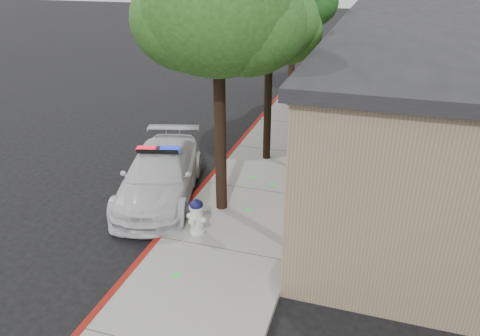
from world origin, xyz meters
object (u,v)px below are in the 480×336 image
(clapboard_building, at_px, (442,84))
(police_car, at_px, (160,174))
(fire_hydrant, at_px, (197,216))
(street_tree_mid, at_px, (270,27))
(street_tree_near, at_px, (218,15))

(clapboard_building, distance_m, police_car, 10.37)
(fire_hydrant, bearing_deg, street_tree_mid, 94.97)
(fire_hydrant, xyz_separation_m, street_tree_mid, (0.48, 4.87, 3.70))
(street_tree_mid, bearing_deg, clapboard_building, 34.47)
(police_car, relative_size, street_tree_mid, 0.92)
(street_tree_mid, bearing_deg, police_car, -124.54)
(street_tree_near, bearing_deg, clapboard_building, 51.92)
(clapboard_building, bearing_deg, street_tree_mid, -145.53)
(fire_hydrant, distance_m, street_tree_near, 4.57)
(clapboard_building, height_order, fire_hydrant, clapboard_building)
(fire_hydrant, bearing_deg, police_car, 147.69)
(clapboard_building, xyz_separation_m, street_tree_near, (-5.68, -7.25, 2.85))
(clapboard_building, relative_size, street_tree_mid, 3.79)
(clapboard_building, xyz_separation_m, fire_hydrant, (-5.84, -8.55, -1.53))
(police_car, xyz_separation_m, street_tree_mid, (2.23, 3.24, 3.62))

